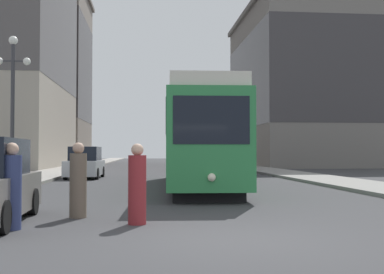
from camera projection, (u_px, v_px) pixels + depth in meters
name	position (u px, v px, depth m)	size (l,w,h in m)	color
ground_plane	(229.00, 239.00, 8.31)	(200.00, 200.00, 0.00)	#38383A
sidewalk_left	(82.00, 166.00, 47.37)	(3.14, 120.00, 0.15)	gray
sidewalk_right	(238.00, 166.00, 48.86)	(3.14, 120.00, 0.15)	gray
streetcar	(196.00, 139.00, 20.81)	(3.24, 14.64, 3.89)	black
transit_bus	(217.00, 146.00, 34.77)	(2.77, 11.87, 3.45)	black
parked_car_left_near	(85.00, 164.00, 27.44)	(1.97, 4.32, 1.82)	black
pedestrian_crossing_near	(78.00, 183.00, 11.04)	(0.39, 0.39, 1.75)	#6B5B4C
pedestrian_crossing_far	(11.00, 189.00, 9.34)	(0.38, 0.38, 1.71)	navy
pedestrian_on_sidewalk	(137.00, 187.00, 10.04)	(0.38, 0.38, 1.70)	maroon
lamp_post_left_near	(13.00, 88.00, 19.36)	(1.41, 0.36, 6.11)	#333338
building_left_corner	(45.00, 75.00, 61.81)	(11.07, 14.72, 22.47)	slate
building_right_corner	(306.00, 87.00, 52.88)	(14.19, 20.41, 17.11)	slate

